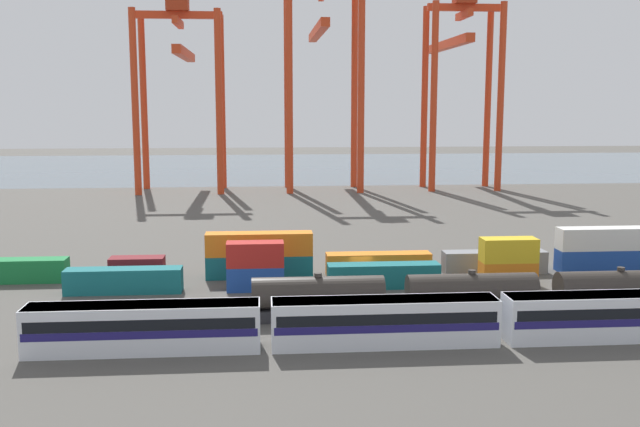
% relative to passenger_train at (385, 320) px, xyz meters
% --- Properties ---
extents(ground_plane, '(420.00, 420.00, 0.00)m').
position_rel_passenger_train_xyz_m(ground_plane, '(1.25, 61.77, -2.14)').
color(ground_plane, '#4C4944').
extents(harbour_water, '(400.00, 110.00, 0.01)m').
position_rel_passenger_train_xyz_m(harbour_water, '(1.25, 170.91, -2.14)').
color(harbour_water, slate).
rests_on(harbour_water, ground_plane).
extents(passenger_train, '(57.47, 3.14, 3.90)m').
position_rel_passenger_train_xyz_m(passenger_train, '(0.00, 0.00, 0.00)').
color(passenger_train, silver).
rests_on(passenger_train, ground_plane).
extents(freight_tank_row, '(55.32, 2.89, 4.35)m').
position_rel_passenger_train_xyz_m(freight_tank_row, '(16.71, 7.69, -0.09)').
color(freight_tank_row, '#232326').
rests_on(freight_tank_row, ground_plane).
extents(shipping_container_0, '(12.10, 2.44, 2.60)m').
position_rel_passenger_train_xyz_m(shipping_container_0, '(-24.47, 18.65, -0.84)').
color(shipping_container_0, '#146066').
rests_on(shipping_container_0, ground_plane).
extents(shipping_container_1, '(6.04, 2.44, 2.60)m').
position_rel_passenger_train_xyz_m(shipping_container_1, '(-10.71, 18.65, -0.84)').
color(shipping_container_1, '#1C4299').
rests_on(shipping_container_1, ground_plane).
extents(shipping_container_2, '(6.04, 2.44, 2.60)m').
position_rel_passenger_train_xyz_m(shipping_container_2, '(-10.71, 18.65, 1.76)').
color(shipping_container_2, '#AD211C').
rests_on(shipping_container_2, shipping_container_1).
extents(shipping_container_3, '(12.10, 2.44, 2.60)m').
position_rel_passenger_train_xyz_m(shipping_container_3, '(3.06, 18.65, -0.84)').
color(shipping_container_3, '#146066').
rests_on(shipping_container_3, ground_plane).
extents(shipping_container_4, '(6.04, 2.44, 2.60)m').
position_rel_passenger_train_xyz_m(shipping_container_4, '(16.83, 18.65, -0.84)').
color(shipping_container_4, orange).
rests_on(shipping_container_4, ground_plane).
extents(shipping_container_5, '(6.04, 2.44, 2.60)m').
position_rel_passenger_train_xyz_m(shipping_container_5, '(16.83, 18.65, 1.76)').
color(shipping_container_5, gold).
rests_on(shipping_container_5, shipping_container_4).
extents(shipping_container_6, '(12.10, 2.44, 2.60)m').
position_rel_passenger_train_xyz_m(shipping_container_6, '(-37.75, 24.27, -0.84)').
color(shipping_container_6, '#197538').
rests_on(shipping_container_6, ground_plane).
extents(shipping_container_7, '(6.04, 2.44, 2.60)m').
position_rel_passenger_train_xyz_m(shipping_container_7, '(-24.03, 24.27, -0.84)').
color(shipping_container_7, maroon).
rests_on(shipping_container_7, ground_plane).
extents(shipping_container_8, '(12.10, 2.44, 2.60)m').
position_rel_passenger_train_xyz_m(shipping_container_8, '(-10.30, 24.27, -0.84)').
color(shipping_container_8, '#146066').
rests_on(shipping_container_8, ground_plane).
extents(shipping_container_9, '(12.10, 2.44, 2.60)m').
position_rel_passenger_train_xyz_m(shipping_container_9, '(-10.30, 24.27, 1.76)').
color(shipping_container_9, orange).
rests_on(shipping_container_9, shipping_container_8).
extents(shipping_container_10, '(12.10, 2.44, 2.60)m').
position_rel_passenger_train_xyz_m(shipping_container_10, '(3.43, 24.27, -0.84)').
color(shipping_container_10, orange).
rests_on(shipping_container_10, ground_plane).
extents(shipping_container_11, '(12.10, 2.44, 2.60)m').
position_rel_passenger_train_xyz_m(shipping_container_11, '(17.15, 24.27, -0.84)').
color(shipping_container_11, slate).
rests_on(shipping_container_11, ground_plane).
extents(shipping_container_12, '(12.10, 2.44, 2.60)m').
position_rel_passenger_train_xyz_m(shipping_container_12, '(30.88, 24.27, -0.84)').
color(shipping_container_12, '#1C4299').
rests_on(shipping_container_12, ground_plane).
extents(shipping_container_13, '(12.10, 2.44, 2.60)m').
position_rel_passenger_train_xyz_m(shipping_container_13, '(30.88, 24.27, 1.76)').
color(shipping_container_13, silver).
rests_on(shipping_container_13, shipping_container_12).
extents(gantry_crane_west, '(19.43, 35.06, 42.91)m').
position_rel_passenger_train_xyz_m(gantry_crane_west, '(-27.87, 110.42, 24.22)').
color(gantry_crane_west, red).
rests_on(gantry_crane_west, ground_plane).
extents(gantry_crane_central, '(17.33, 40.87, 49.42)m').
position_rel_passenger_train_xyz_m(gantry_crane_central, '(4.12, 111.13, 28.19)').
color(gantry_crane_central, red).
rests_on(gantry_crane_central, ground_plane).
extents(gantry_crane_east, '(16.87, 39.24, 45.15)m').
position_rel_passenger_train_xyz_m(gantry_crane_east, '(36.10, 111.19, 25.74)').
color(gantry_crane_east, red).
rests_on(gantry_crane_east, ground_plane).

